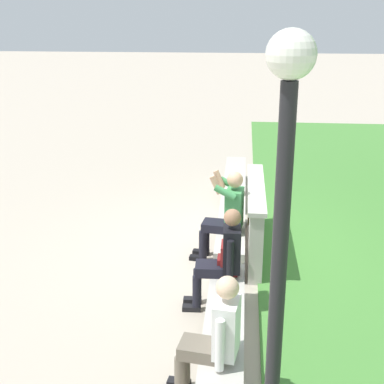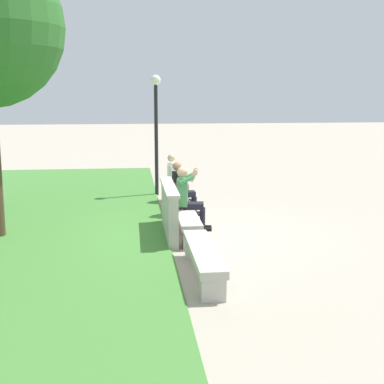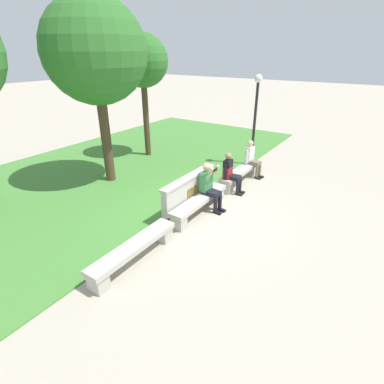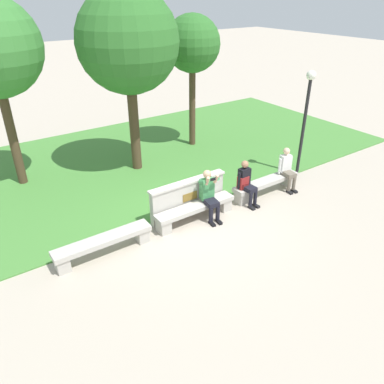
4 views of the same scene
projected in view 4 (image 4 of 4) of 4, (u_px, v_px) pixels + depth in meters
ground_plane at (195, 220)px, 9.84m from camera, size 80.00×80.00×0.00m
grass_strip at (123, 163)px, 12.99m from camera, size 19.35×8.00×0.03m
bench_main at (103, 243)px, 8.42m from camera, size 2.28×0.40×0.45m
bench_near at (195, 210)px, 9.69m from camera, size 2.28×0.40×0.45m
bench_mid at (266, 184)px, 10.95m from camera, size 2.28×0.40×0.45m
backrest_wall_with_plaque at (188, 198)px, 9.83m from camera, size 2.25×0.24×1.01m
person_photographer at (209, 193)px, 9.62m from camera, size 0.51×0.76×1.32m
person_distant at (246, 182)px, 10.30m from camera, size 0.48×0.68×1.26m
person_companion at (287, 168)px, 11.11m from camera, size 0.48×0.71×1.26m
backpack at (243, 183)px, 10.35m from camera, size 0.28×0.24×0.43m
tree_behind_wall at (192, 45)px, 12.82m from camera, size 1.94×1.94×4.66m
tree_left_background at (128, 43)px, 10.75m from camera, size 2.99×2.99×5.51m
lamp_post at (306, 108)px, 11.21m from camera, size 0.28×0.28×3.30m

